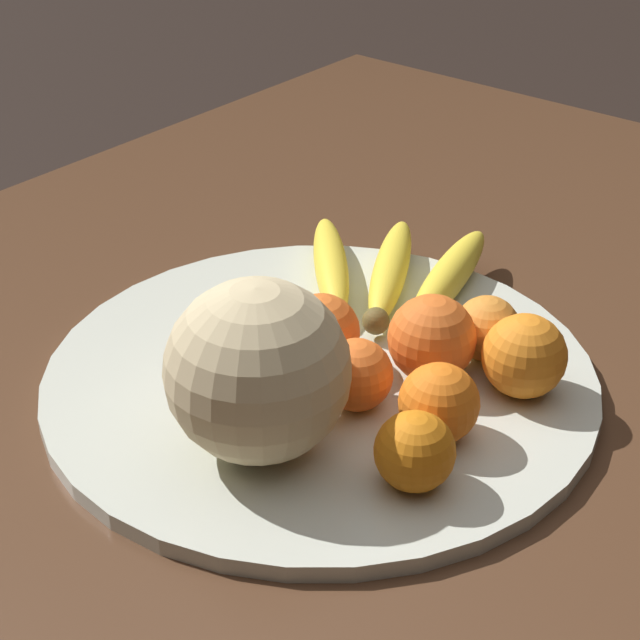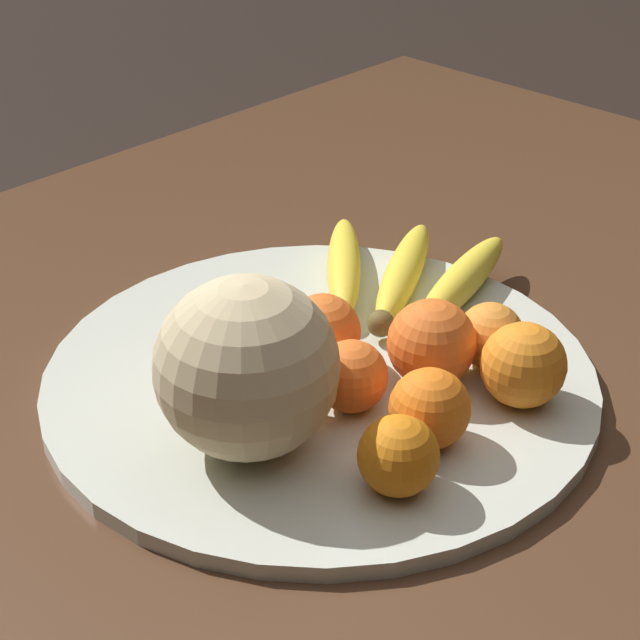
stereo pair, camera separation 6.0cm
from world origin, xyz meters
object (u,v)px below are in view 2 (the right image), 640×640
Objects in this scene: fruit_bowl at (320,377)px; orange_back_right at (430,409)px; kitchen_table at (294,438)px; orange_front_right at (398,456)px; orange_mid_center at (523,365)px; melon at (247,368)px; orange_top_small at (351,376)px; orange_side_extra at (490,336)px; orange_back_left at (321,333)px; banana_bunch at (404,274)px; orange_front_left at (432,343)px.

fruit_bowl is 7.45× the size of orange_back_right.
kitchen_table is 25.22× the size of orange_front_right.
orange_mid_center reaches higher than orange_front_right.
melon is (-0.12, -0.07, 0.17)m from kitchen_table.
fruit_bowl is 0.07m from orange_top_small.
orange_side_extra is at bearing -54.55° from kitchen_table.
orange_back_left reaches higher than orange_side_extra.
orange_side_extra is at bearing -138.58° from banana_bunch.
banana_bunch is 3.94× the size of orange_front_right.
orange_front_left is 0.09m from orange_back_left.
fruit_bowl is at bearing 165.50° from banana_bunch.
melon reaches higher than kitchen_table.
orange_front_left is at bearing -160.59° from banana_bunch.
orange_front_right and orange_top_small have the same top height.
banana_bunch is at bearing 44.63° from orange_back_right.
banana_bunch is at bearing 12.87° from orange_back_left.
orange_side_extra is (0.21, -0.06, -0.04)m from melon.
orange_top_small is at bearing -106.84° from kitchen_table.
orange_side_extra is (0.12, 0.03, -0.00)m from orange_back_right.
orange_top_small is at bearing 163.32° from orange_front_left.
orange_top_small is at bearing -14.79° from melon.
kitchen_table is at bearing 110.35° from orange_front_left.
orange_back_left is 0.07m from orange_top_small.
orange_back_right is at bearing -141.93° from orange_front_left.
orange_back_right is at bearing -45.36° from melon.
orange_mid_center reaches higher than kitchen_table.
orange_side_extra is (0.18, 0.05, -0.00)m from orange_front_right.
kitchen_table is 0.21m from orange_back_right.
orange_mid_center is 1.07× the size of orange_back_left.
fruit_bowl is 0.13m from orange_back_right.
kitchen_table is 26.37× the size of orange_side_extra.
kitchen_table is 0.18m from orange_front_left.
kitchen_table is 10.81× the size of melon.
orange_back_left is at bearing 164.11° from banana_bunch.
orange_top_small is (0.05, 0.09, -0.00)m from orange_front_right.
fruit_bowl is 1.99× the size of banana_bunch.
orange_back_left is (0.08, 0.15, 0.00)m from orange_front_right.
kitchen_table is 0.24m from orange_mid_center.
orange_front_right is 0.15m from orange_mid_center.
orange_front_right is 0.86× the size of orange_mid_center.
banana_bunch is 0.14m from orange_side_extra.
orange_back_left is 1.10× the size of orange_top_small.
fruit_bowl is 6.34× the size of orange_front_left.
melon reaches higher than fruit_bowl.
banana_bunch is at bearing -1.08° from kitchen_table.
orange_front_left is (-0.10, -0.11, 0.02)m from banana_bunch.
orange_front_left is at bearing -16.68° from orange_top_small.
fruit_bowl is 0.10m from orange_front_left.
orange_mid_center is at bearing -68.48° from orange_front_left.
fruit_bowl is 8.22× the size of orange_side_extra.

